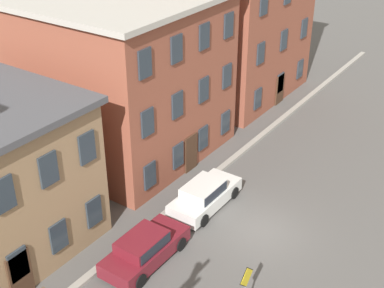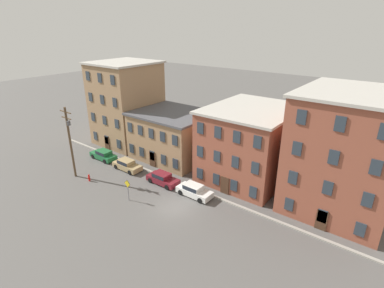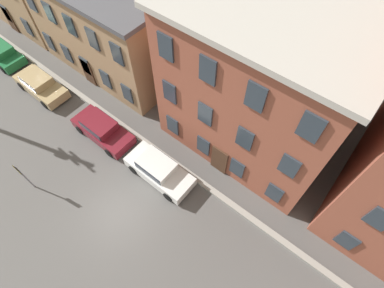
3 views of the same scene
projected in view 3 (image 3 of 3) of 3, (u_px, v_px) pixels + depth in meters
name	position (u px, v px, depth m)	size (l,w,h in m)	color
ground_plane	(119.00, 212.00, 17.43)	(200.00, 200.00, 0.00)	#565451
kerb_strip	(170.00, 160.00, 19.29)	(56.00, 0.36, 0.16)	#9E998E
apartment_midblock	(127.00, 14.00, 22.21)	(11.29, 9.58, 7.01)	#9E7A56
apartment_far	(284.00, 61.00, 17.65)	(10.38, 12.47, 9.39)	brown
car_green	(0.00, 52.00, 24.01)	(4.40, 1.92, 1.43)	#1E6638
car_tan	(40.00, 84.00, 22.08)	(4.40, 1.92, 1.43)	tan
car_maroon	(102.00, 129.00, 19.83)	(4.40, 1.92, 1.43)	maroon
car_white	(158.00, 169.00, 18.16)	(4.40, 1.92, 1.43)	silver
caution_sign	(21.00, 173.00, 16.84)	(0.99, 0.08, 2.67)	slate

